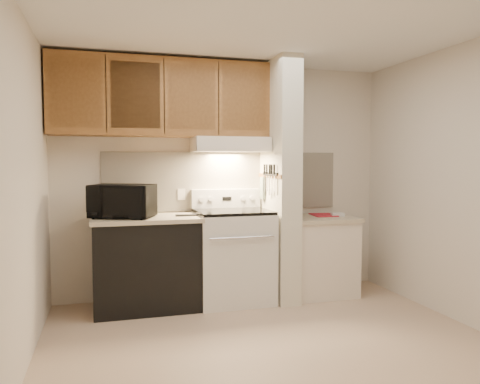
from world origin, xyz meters
name	(u,v)px	position (x,y,z in m)	size (l,w,h in m)	color
floor	(270,342)	(0.00, 0.00, 0.00)	(3.60, 3.60, 0.00)	tan
ceiling	(272,25)	(0.00, 0.00, 2.50)	(3.60, 3.60, 0.00)	white
wall_back	(225,180)	(0.00, 1.50, 1.25)	(3.60, 0.02, 2.50)	beige
wall_left	(22,191)	(-1.80, 0.00, 1.25)	(0.02, 3.00, 2.50)	beige
wall_right	(461,184)	(1.80, 0.00, 1.25)	(0.02, 3.00, 2.50)	beige
backsplash	(225,181)	(0.00, 1.49, 1.24)	(2.60, 0.02, 0.63)	white
range_body	(233,257)	(0.00, 1.16, 0.46)	(0.76, 0.65, 0.92)	silver
oven_window	(241,260)	(0.00, 0.84, 0.50)	(0.50, 0.01, 0.30)	black
oven_handle	(243,238)	(0.00, 0.80, 0.72)	(0.02, 0.02, 0.65)	silver
cooktop	(233,212)	(0.00, 1.16, 0.94)	(0.74, 0.64, 0.03)	black
range_backguard	(226,198)	(0.00, 1.44, 1.05)	(0.76, 0.08, 0.20)	silver
range_display	(227,199)	(0.00, 1.40, 1.05)	(0.10, 0.01, 0.04)	black
range_knob_left_outer	(201,199)	(-0.28, 1.40, 1.05)	(0.05, 0.05, 0.02)	silver
range_knob_left_inner	(211,199)	(-0.18, 1.40, 1.05)	(0.05, 0.05, 0.02)	silver
range_knob_right_inner	(243,198)	(0.18, 1.40, 1.05)	(0.05, 0.05, 0.02)	silver
range_knob_right_outer	(252,198)	(0.28, 1.40, 1.05)	(0.05, 0.05, 0.02)	silver
dishwasher_front	(147,265)	(-0.88, 1.17, 0.43)	(1.00, 0.63, 0.87)	black
left_countertop	(146,219)	(-0.88, 1.17, 0.89)	(1.04, 0.67, 0.04)	#C2B293
spoon_rest	(187,215)	(-0.48, 1.12, 0.92)	(0.23, 0.07, 0.02)	black
teal_jar	(148,209)	(-0.84, 1.39, 0.96)	(0.09, 0.09, 0.10)	#295C52
outlet	(181,194)	(-0.48, 1.48, 1.10)	(0.08, 0.01, 0.12)	silver
microwave	(123,201)	(-1.10, 1.15, 1.07)	(0.58, 0.39, 0.32)	black
partition_pillar	(280,180)	(0.51, 1.15, 1.25)	(0.22, 0.70, 2.50)	beige
pillar_trim	(269,176)	(0.39, 1.15, 1.30)	(0.01, 0.70, 0.04)	brown
knife_strip	(270,174)	(0.39, 1.10, 1.32)	(0.02, 0.42, 0.04)	black
knife_blade_a	(275,184)	(0.38, 0.94, 1.22)	(0.01, 0.04, 0.16)	silver
knife_handle_a	(274,169)	(0.38, 0.95, 1.37)	(0.02, 0.02, 0.10)	black
knife_blade_b	(272,185)	(0.38, 1.03, 1.21)	(0.01, 0.04, 0.18)	silver
knife_handle_b	(271,169)	(0.38, 1.03, 1.37)	(0.02, 0.02, 0.10)	black
knife_blade_c	(269,186)	(0.38, 1.10, 1.20)	(0.01, 0.04, 0.20)	silver
knife_handle_c	(270,169)	(0.38, 1.09, 1.37)	(0.02, 0.02, 0.10)	black
knife_blade_d	(267,183)	(0.38, 1.18, 1.22)	(0.01, 0.04, 0.16)	silver
knife_handle_d	(267,169)	(0.38, 1.18, 1.37)	(0.02, 0.02, 0.10)	black
knife_blade_e	(264,184)	(0.38, 1.27, 1.21)	(0.01, 0.04, 0.18)	silver
knife_handle_e	(264,169)	(0.38, 1.25, 1.37)	(0.02, 0.02, 0.10)	black
oven_mitt	(263,188)	(0.38, 1.32, 1.16)	(0.03, 0.10, 0.24)	gray
right_cab_base	(319,257)	(0.97, 1.15, 0.40)	(0.70, 0.60, 0.81)	silver
right_countertop	(319,219)	(0.97, 1.15, 0.83)	(0.74, 0.64, 0.04)	#C2B293
red_folder	(323,215)	(1.07, 1.25, 0.86)	(0.24, 0.33, 0.01)	#B31E2B
white_box	(338,215)	(1.19, 1.15, 0.87)	(0.13, 0.09, 0.04)	white
range_hood	(230,145)	(0.00, 1.28, 1.62)	(0.78, 0.44, 0.15)	silver
hood_lip	(235,148)	(0.00, 1.07, 1.58)	(0.78, 0.04, 0.06)	silver
upper_cabinets	(162,98)	(-0.69, 1.32, 2.08)	(2.18, 0.33, 0.77)	brown
cab_door_a	(75,93)	(-1.51, 1.17, 2.08)	(0.46, 0.01, 0.63)	brown
cab_gap_a	(106,94)	(-1.23, 1.16, 2.08)	(0.01, 0.01, 0.73)	black
cab_door_b	(136,95)	(-0.96, 1.17, 2.08)	(0.46, 0.01, 0.63)	brown
cab_gap_b	(164,96)	(-0.69, 1.16, 2.08)	(0.01, 0.01, 0.73)	black
cab_door_c	(192,97)	(-0.42, 1.17, 2.08)	(0.46, 0.01, 0.63)	brown
cab_gap_c	(219,98)	(-0.14, 1.16, 2.08)	(0.01, 0.01, 0.73)	black
cab_door_d	(245,99)	(0.13, 1.17, 2.08)	(0.46, 0.01, 0.63)	brown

